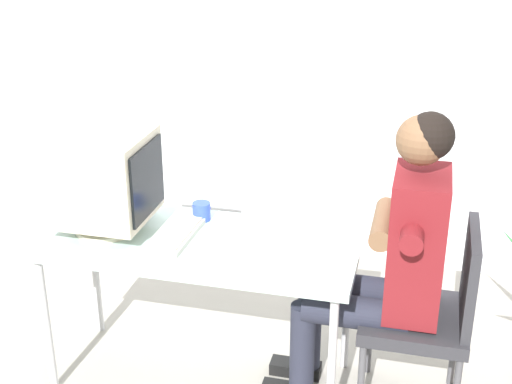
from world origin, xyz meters
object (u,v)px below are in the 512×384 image
(desk, at_px, (198,250))
(crt_monitor, at_px, (103,177))
(person_seated, at_px, (387,256))
(desk_mug, at_px, (202,211))
(keyboard, at_px, (177,232))
(office_chair, at_px, (431,309))

(desk, bearing_deg, crt_monitor, -178.62)
(crt_monitor, bearing_deg, person_seated, 2.36)
(desk_mug, bearing_deg, crt_monitor, -151.52)
(person_seated, bearing_deg, keyboard, -178.54)
(crt_monitor, bearing_deg, office_chair, 2.03)
(office_chair, bearing_deg, person_seated, 180.00)
(person_seated, distance_m, desk_mug, 0.87)
(keyboard, distance_m, desk_mug, 0.19)
(desk, height_order, office_chair, office_chair)
(keyboard, bearing_deg, desk_mug, 72.33)
(keyboard, bearing_deg, person_seated, 1.46)
(keyboard, xyz_separation_m, office_chair, (1.11, 0.02, -0.24))
(desk, height_order, desk_mug, desk_mug)
(crt_monitor, distance_m, office_chair, 1.51)
(desk, relative_size, desk_mug, 15.06)
(crt_monitor, relative_size, person_seated, 0.33)
(desk_mug, bearing_deg, keyboard, -107.67)
(person_seated, bearing_deg, desk, -177.13)
(keyboard, bearing_deg, crt_monitor, -175.08)
(desk, bearing_deg, office_chair, 2.30)
(keyboard, xyz_separation_m, person_seated, (0.91, 0.02, -0.01))
(desk, relative_size, office_chair, 1.58)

